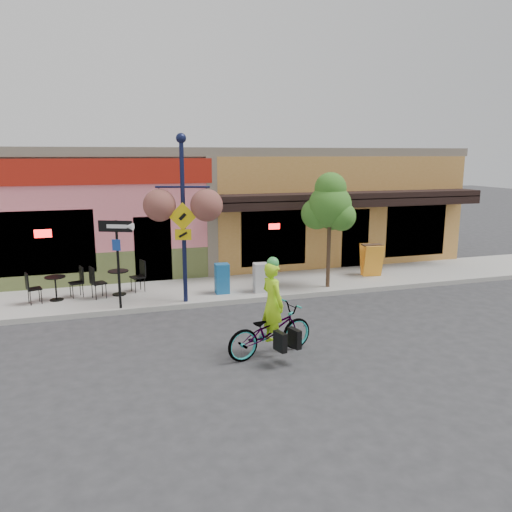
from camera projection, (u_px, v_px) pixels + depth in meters
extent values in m
plane|color=#2D2D30|center=(273.00, 306.00, 14.29)|extent=(90.00, 90.00, 0.00)
cube|color=#9E9B93|center=(253.00, 286.00, 16.15)|extent=(24.00, 3.00, 0.15)
cube|color=#A8A59E|center=(267.00, 299.00, 14.79)|extent=(24.00, 0.12, 0.15)
imported|color=#9C2A0E|center=(270.00, 331.00, 10.76)|extent=(2.19, 1.21, 1.09)
imported|color=#B0F81A|center=(272.00, 315.00, 10.70)|extent=(0.58, 0.75, 1.81)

